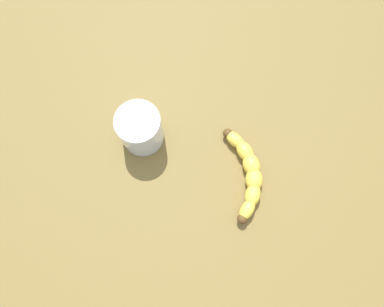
# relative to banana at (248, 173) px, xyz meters

# --- Properties ---
(wooden_tabletop) EXTENTS (1.20, 1.20, 0.03)m
(wooden_tabletop) POSITION_rel_banana_xyz_m (0.11, -0.04, -0.03)
(wooden_tabletop) COLOR brown
(wooden_tabletop) RESTS_ON ground
(banana) EXTENTS (0.08, 0.21, 0.04)m
(banana) POSITION_rel_banana_xyz_m (0.00, 0.00, 0.00)
(banana) COLOR yellow
(banana) RESTS_ON wooden_tabletop
(smoothie_glass) EXTENTS (0.10, 0.10, 0.10)m
(smoothie_glass) POSITION_rel_banana_xyz_m (0.23, -0.09, 0.03)
(smoothie_glass) COLOR silver
(smoothie_glass) RESTS_ON wooden_tabletop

